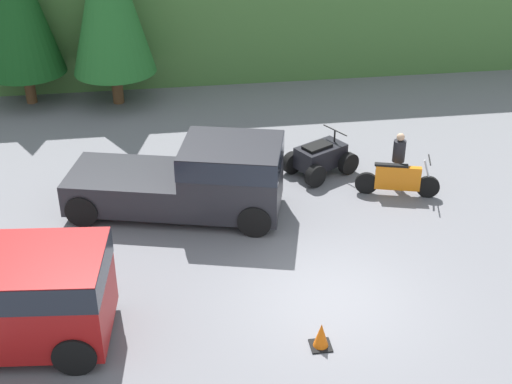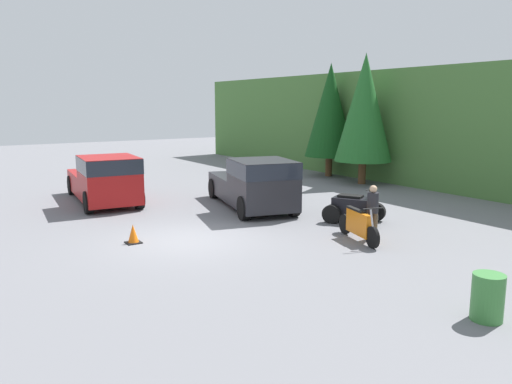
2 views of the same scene
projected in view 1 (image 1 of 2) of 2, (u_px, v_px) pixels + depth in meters
name	position (u px, v px, depth m)	size (l,w,h in m)	color
ground_plane	(331.00, 298.00, 15.26)	(80.00, 80.00, 0.00)	slate
pickup_truck_second	(199.00, 177.00, 17.88)	(5.73, 3.35, 1.97)	#232328
dirt_bike	(398.00, 180.00, 18.93)	(2.18, 0.85, 1.13)	black
quad_atv	(320.00, 158.00, 20.04)	(2.22, 1.97, 1.21)	black
rider_person	(398.00, 158.00, 19.12)	(0.41, 0.41, 1.61)	brown
traffic_cone	(321.00, 336.00, 13.81)	(0.42, 0.42, 0.55)	black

